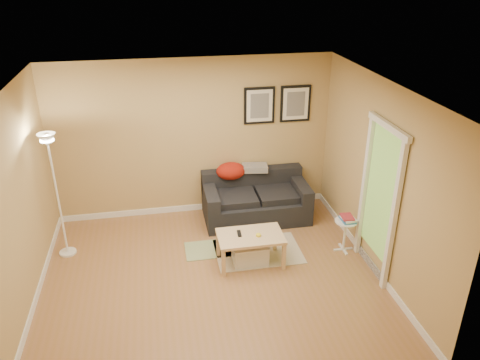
{
  "coord_description": "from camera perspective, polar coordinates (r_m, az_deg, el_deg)",
  "views": [
    {
      "loc": [
        -0.59,
        -5.14,
        3.94
      ],
      "look_at": [
        0.55,
        0.85,
        1.05
      ],
      "focal_mm": 35.15,
      "sensor_mm": 36.0,
      "label": 1
    }
  ],
  "objects": [
    {
      "name": "floor",
      "position": [
        6.5,
        -3.43,
        -11.99
      ],
      "size": [
        4.5,
        4.5,
        0.0
      ],
      "primitive_type": "plane",
      "color": "#986741",
      "rests_on": "ground"
    },
    {
      "name": "ceiling",
      "position": [
        5.34,
        -4.16,
        10.78
      ],
      "size": [
        4.5,
        4.5,
        0.0
      ],
      "primitive_type": "plane",
      "rotation": [
        3.14,
        0.0,
        0.0
      ],
      "color": "white",
      "rests_on": "wall_back"
    },
    {
      "name": "wall_back",
      "position": [
        7.63,
        -5.7,
        5.0
      ],
      "size": [
        4.5,
        0.0,
        4.5
      ],
      "primitive_type": "plane",
      "rotation": [
        1.57,
        0.0,
        0.0
      ],
      "color": "tan",
      "rests_on": "ground"
    },
    {
      "name": "wall_front",
      "position": [
        4.14,
        -0.09,
        -14.21
      ],
      "size": [
        4.5,
        0.0,
        4.5
      ],
      "primitive_type": "plane",
      "rotation": [
        -1.57,
        0.0,
        0.0
      ],
      "color": "tan",
      "rests_on": "ground"
    },
    {
      "name": "wall_left",
      "position": [
        6.01,
        -25.59,
        -3.4
      ],
      "size": [
        0.0,
        4.0,
        4.0
      ],
      "primitive_type": "plane",
      "rotation": [
        1.57,
        0.0,
        1.57
      ],
      "color": "tan",
      "rests_on": "ground"
    },
    {
      "name": "wall_right",
      "position": [
        6.44,
        16.51,
        0.04
      ],
      "size": [
        0.0,
        4.0,
        4.0
      ],
      "primitive_type": "plane",
      "rotation": [
        1.57,
        0.0,
        -1.57
      ],
      "color": "tan",
      "rests_on": "ground"
    },
    {
      "name": "baseboard_back",
      "position": [
        8.14,
        -5.32,
        -3.3
      ],
      "size": [
        4.5,
        0.02,
        0.1
      ],
      "primitive_type": "cube",
      "color": "white",
      "rests_on": "ground"
    },
    {
      "name": "baseboard_left",
      "position": [
        6.65,
        -23.46,
        -12.9
      ],
      "size": [
        0.02,
        4.0,
        0.1
      ],
      "primitive_type": "cube",
      "color": "white",
      "rests_on": "ground"
    },
    {
      "name": "baseboard_right",
      "position": [
        7.04,
        15.18,
        -9.2
      ],
      "size": [
        0.02,
        4.0,
        0.1
      ],
      "primitive_type": "cube",
      "color": "white",
      "rests_on": "ground"
    },
    {
      "name": "sofa",
      "position": [
        7.72,
        1.95,
        -2.17
      ],
      "size": [
        1.7,
        0.9,
        0.75
      ],
      "primitive_type": null,
      "color": "black",
      "rests_on": "ground"
    },
    {
      "name": "red_throw",
      "position": [
        7.71,
        -1.13,
        1.1
      ],
      "size": [
        0.48,
        0.36,
        0.28
      ],
      "primitive_type": null,
      "color": "#A3250F",
      "rests_on": "sofa"
    },
    {
      "name": "plaid_throw",
      "position": [
        7.82,
        1.8,
        1.5
      ],
      "size": [
        0.45,
        0.32,
        0.1
      ],
      "primitive_type": null,
      "rotation": [
        0.0,
        0.0,
        -0.14
      ],
      "color": "tan",
      "rests_on": "sofa"
    },
    {
      "name": "framed_print_left",
      "position": [
        7.61,
        2.36,
        9.02
      ],
      "size": [
        0.5,
        0.04,
        0.6
      ],
      "primitive_type": null,
      "color": "black",
      "rests_on": "wall_back"
    },
    {
      "name": "framed_print_right",
      "position": [
        7.77,
        6.73,
        9.2
      ],
      "size": [
        0.5,
        0.04,
        0.6
      ],
      "primitive_type": null,
      "color": "black",
      "rests_on": "wall_back"
    },
    {
      "name": "area_rug",
      "position": [
        7.03,
        2.21,
        -8.66
      ],
      "size": [
        1.25,
        0.85,
        0.01
      ],
      "primitive_type": "cube",
      "color": "beige",
      "rests_on": "ground"
    },
    {
      "name": "green_runner",
      "position": [
        7.09,
        -3.79,
        -8.41
      ],
      "size": [
        0.7,
        0.5,
        0.01
      ],
      "primitive_type": "cube",
      "color": "#668C4C",
      "rests_on": "ground"
    },
    {
      "name": "coffee_table",
      "position": [
        6.68,
        1.26,
        -8.36
      ],
      "size": [
        1.01,
        0.75,
        0.46
      ],
      "primitive_type": null,
      "rotation": [
        0.0,
        0.0,
        -0.22
      ],
      "color": "#D8B084",
      "rests_on": "ground"
    },
    {
      "name": "remote_control",
      "position": [
        6.58,
        -0.1,
        -6.51
      ],
      "size": [
        0.06,
        0.16,
        0.02
      ],
      "primitive_type": "cube",
      "rotation": [
        0.0,
        0.0,
        -0.07
      ],
      "color": "black",
      "rests_on": "coffee_table"
    },
    {
      "name": "tape_roll",
      "position": [
        6.54,
        2.25,
        -6.71
      ],
      "size": [
        0.07,
        0.07,
        0.03
      ],
      "primitive_type": "cylinder",
      "color": "yellow",
      "rests_on": "coffee_table"
    },
    {
      "name": "storage_bin",
      "position": [
        6.73,
        1.22,
        -8.86
      ],
      "size": [
        0.5,
        0.37,
        0.31
      ],
      "primitive_type": null,
      "color": "white",
      "rests_on": "ground"
    },
    {
      "name": "side_table",
      "position": [
        7.11,
        12.57,
        -6.59
      ],
      "size": [
        0.33,
        0.33,
        0.5
      ],
      "primitive_type": null,
      "color": "white",
      "rests_on": "ground"
    },
    {
      "name": "book_stack",
      "position": [
        6.97,
        12.94,
        -4.55
      ],
      "size": [
        0.21,
        0.26,
        0.08
      ],
      "primitive_type": null,
      "rotation": [
        0.0,
        0.0,
        0.11
      ],
      "color": "teal",
      "rests_on": "side_table"
    },
    {
      "name": "floor_lamp",
      "position": [
        7.02,
        -21.2,
        -2.27
      ],
      "size": [
        0.24,
        0.24,
        1.87
      ],
      "primitive_type": null,
      "color": "white",
      "rests_on": "ground"
    },
    {
      "name": "doorway",
      "position": [
        6.42,
        16.39,
        -2.78
      ],
      "size": [
        0.12,
        1.01,
        2.13
      ],
      "primitive_type": null,
      "color": "white",
      "rests_on": "ground"
    }
  ]
}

